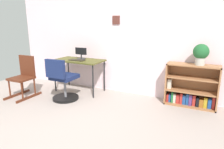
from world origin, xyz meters
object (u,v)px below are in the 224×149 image
at_px(desk, 79,62).
at_px(rocking_chair, 24,76).
at_px(keyboard, 77,60).
at_px(bookshelf_low, 191,88).
at_px(potted_plant_on_shelf, 201,53).
at_px(office_chair, 63,83).
at_px(monitor, 81,54).

relative_size(desk, rocking_chair, 1.27).
height_order(keyboard, bookshelf_low, bookshelf_low).
bearing_deg(potted_plant_on_shelf, desk, -176.21).
bearing_deg(office_chair, monitor, 91.74).
relative_size(bookshelf_low, potted_plant_on_shelf, 2.45).
bearing_deg(potted_plant_on_shelf, monitor, -178.03).
relative_size(office_chair, potted_plant_on_shelf, 2.30).
xyz_separation_m(keyboard, office_chair, (0.01, -0.51, -0.36)).
height_order(keyboard, office_chair, office_chair).
xyz_separation_m(keyboard, potted_plant_on_shelf, (2.41, 0.27, 0.27)).
relative_size(desk, bookshelf_low, 1.19).
xyz_separation_m(office_chair, bookshelf_low, (2.30, 0.83, -0.03)).
distance_m(monitor, keyboard, 0.22).
bearing_deg(monitor, potted_plant_on_shelf, 1.97).
height_order(desk, monitor, monitor).
distance_m(keyboard, potted_plant_on_shelf, 2.44).
bearing_deg(rocking_chair, keyboard, 37.20).
distance_m(rocking_chair, potted_plant_on_shelf, 3.46).
height_order(rocking_chair, bookshelf_low, rocking_chair).
height_order(monitor, keyboard, monitor).
height_order(monitor, potted_plant_on_shelf, potted_plant_on_shelf).
bearing_deg(desk, bookshelf_low, 5.23).
bearing_deg(bookshelf_low, keyboard, -172.10).
bearing_deg(bookshelf_low, potted_plant_on_shelf, -25.94).
relative_size(office_chair, rocking_chair, 1.00).
xyz_separation_m(desk, keyboard, (0.02, -0.11, 0.07)).
bearing_deg(keyboard, rocking_chair, -142.80).
distance_m(bookshelf_low, potted_plant_on_shelf, 0.67).
distance_m(monitor, office_chair, 0.85).
bearing_deg(monitor, keyboard, -85.79).
bearing_deg(monitor, bookshelf_low, 3.33).
distance_m(keyboard, rocking_chair, 1.14).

